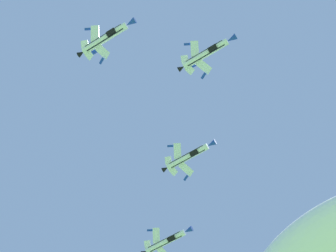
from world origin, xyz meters
TOP-DOWN VIEW (x-y plane):
  - fighter_jet_lead at (-16.60, 27.20)m, footprint 15.90×8.41m
  - fighter_jet_left_wing at (-37.62, 44.97)m, footprint 15.90×8.88m
  - fighter_jet_right_wing at (-31.47, 8.23)m, footprint 15.90×8.22m
  - fighter_jet_left_outer at (-57.80, 59.05)m, footprint 15.90×8.40m

SIDE VIEW (x-z plane):
  - fighter_jet_left_outer at x=-57.80m, z-range 110.11..116.64m
  - fighter_jet_right_wing at x=-31.47m, z-range 111.92..118.66m
  - fighter_jet_left_wing at x=-37.62m, z-range 114.23..120.10m
  - fighter_jet_lead at x=-16.60m, z-range 114.66..121.18m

